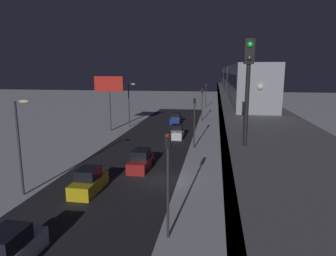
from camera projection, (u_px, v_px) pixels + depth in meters
ground_plane at (161, 180)px, 27.10m from camera, size 240.00×240.00×0.00m
avenue_asphalt at (119, 177)px, 27.72m from camera, size 11.00×101.71×0.01m
elevated_railway at (248, 117)px, 24.85m from camera, size 5.00×101.71×6.90m
subway_train at (234, 78)px, 45.92m from camera, size 2.94×55.47×3.40m
rail_signal at (248, 74)px, 11.01m from camera, size 0.36×0.41×4.00m
sedan_red at (141, 161)px, 30.13m from camera, size 1.91×4.68×1.97m
sedan_white at (8, 253)px, 14.90m from camera, size 1.80×4.43×1.97m
sedan_blue at (176, 119)px, 56.20m from camera, size 1.80×4.03×1.97m
sedan_white_2 at (177, 132)px, 44.03m from camera, size 1.80×4.03×1.97m
sedan_yellow at (89, 182)px, 24.39m from camera, size 1.80×4.34×1.97m
traffic_light_near at (168, 170)px, 16.91m from camera, size 0.32×0.44×6.40m
traffic_light_mid at (194, 116)px, 37.55m from camera, size 0.32×0.44×6.40m
traffic_light_far at (202, 100)px, 58.18m from camera, size 0.32×0.44×6.40m
traffic_light_distant at (206, 92)px, 78.81m from camera, size 0.32×0.44×6.40m
commercial_billboard at (109, 89)px, 48.20m from camera, size 4.80×0.36×8.90m
street_lamp_near at (21, 136)px, 22.90m from camera, size 1.35×0.44×7.65m
street_lamp_far at (130, 100)px, 52.00m from camera, size 1.35×0.44×7.65m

